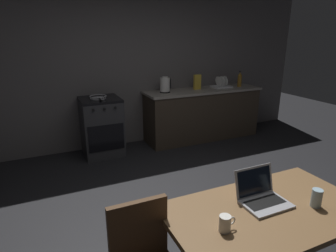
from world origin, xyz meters
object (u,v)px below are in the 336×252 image
(stove_oven, at_px, (102,127))
(drinking_glass, at_px, (317,198))
(dining_table, at_px, (267,218))
(dish_rack, at_px, (221,85))
(frying_pan, at_px, (98,97))
(bottle, at_px, (240,79))
(electric_kettle, at_px, (165,85))
(laptop, at_px, (262,197))
(cereal_box, at_px, (197,82))
(coffee_mug, at_px, (225,223))

(stove_oven, distance_m, drinking_glass, 3.36)
(dining_table, bearing_deg, dish_rack, 60.61)
(dish_rack, bearing_deg, dining_table, -119.39)
(frying_pan, bearing_deg, stove_oven, 44.41)
(dining_table, distance_m, bottle, 3.79)
(frying_pan, relative_size, drinking_glass, 3.41)
(electric_kettle, bearing_deg, dining_table, -101.42)
(drinking_glass, bearing_deg, stove_oven, 103.49)
(laptop, bearing_deg, drinking_glass, -28.32)
(stove_oven, distance_m, frying_pan, 0.49)
(cereal_box, height_order, dish_rack, cereal_box)
(dish_rack, bearing_deg, stove_oven, -179.94)
(bottle, distance_m, dish_rack, 0.38)
(stove_oven, xyz_separation_m, electric_kettle, (1.10, 0.00, 0.59))
(dish_rack, bearing_deg, electric_kettle, -180.00)
(frying_pan, bearing_deg, dining_table, -81.06)
(dining_table, distance_m, dish_rack, 3.63)
(stove_oven, bearing_deg, electric_kettle, 0.13)
(stove_oven, relative_size, electric_kettle, 3.46)
(dining_table, height_order, bottle, bottle)
(coffee_mug, relative_size, dish_rack, 0.32)
(drinking_glass, relative_size, cereal_box, 0.48)
(frying_pan, bearing_deg, bottle, -0.48)
(laptop, relative_size, frying_pan, 0.74)
(stove_oven, bearing_deg, drinking_glass, -76.51)
(bottle, xyz_separation_m, dish_rack, (-0.37, 0.05, -0.09))
(dining_table, bearing_deg, frying_pan, 98.94)
(cereal_box, bearing_deg, dining_table, -111.85)
(laptop, relative_size, cereal_box, 1.22)
(laptop, height_order, cereal_box, cereal_box)
(stove_oven, distance_m, dish_rack, 2.30)
(stove_oven, distance_m, coffee_mug, 3.23)
(bottle, bearing_deg, electric_kettle, 178.10)
(frying_pan, bearing_deg, electric_kettle, 1.43)
(bottle, xyz_separation_m, coffee_mug, (-2.54, -3.17, -0.27))
(bottle, bearing_deg, dining_table, -124.65)
(laptop, relative_size, electric_kettle, 1.21)
(stove_oven, height_order, cereal_box, cereal_box)
(frying_pan, xyz_separation_m, coffee_mug, (0.09, -3.19, -0.15))
(frying_pan, xyz_separation_m, cereal_box, (1.76, 0.05, 0.11))
(stove_oven, height_order, dining_table, stove_oven)
(bottle, bearing_deg, stove_oven, 178.96)
(frying_pan, xyz_separation_m, drinking_glass, (0.81, -3.23, -0.14))
(cereal_box, bearing_deg, drinking_glass, -106.26)
(dining_table, xyz_separation_m, frying_pan, (-0.49, 3.12, 0.28))
(laptop, xyz_separation_m, electric_kettle, (0.62, 3.07, 0.26))
(dish_rack, bearing_deg, coffee_mug, -124.04)
(laptop, xyz_separation_m, drinking_glass, (0.30, -0.19, 0.02))
(laptop, height_order, electric_kettle, electric_kettle)
(coffee_mug, bearing_deg, cereal_box, 62.72)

